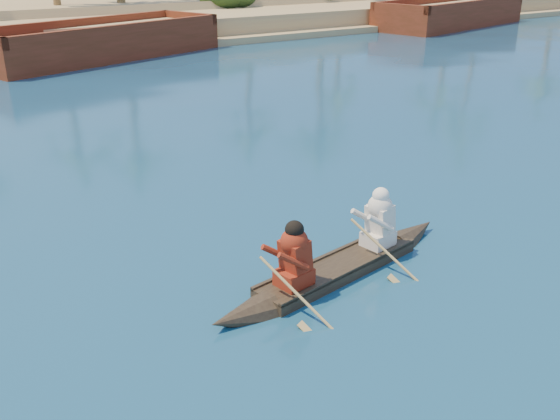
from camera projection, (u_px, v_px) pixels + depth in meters
sandy_embankment at (50, 5)px, 50.32m from camera, size 150.00×51.00×1.50m
shrub_cluster at (115, 11)px, 38.22m from camera, size 100.00×6.00×2.40m
canoe at (338, 259)px, 9.77m from camera, size 5.05×1.48×1.38m
barge_mid at (101, 43)px, 29.00m from camera, size 12.24×7.25×1.94m
barge_right at (450, 15)px, 40.85m from camera, size 12.78×6.62×2.03m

